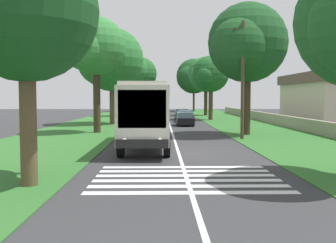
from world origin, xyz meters
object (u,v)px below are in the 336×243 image
(roadside_tree_right_3, at_px, (205,76))
(pedestrian, at_px, (31,151))
(utility_pole, at_px, (243,78))
(roadside_building, at_px, (336,98))
(trailing_car_1, at_px, (185,117))
(roadside_tree_right_1, at_px, (245,45))
(trailing_car_2, at_px, (182,114))
(roadside_tree_right_4, at_px, (193,77))
(roadside_tree_left_0, at_px, (94,48))
(roadside_tree_left_2, at_px, (24,14))
(roadside_tree_left_1, at_px, (130,70))
(coach_bus, at_px, (147,111))
(roadside_tree_right_2, at_px, (210,75))
(roadside_tree_left_4, at_px, (139,75))
(roadside_tree_left_3, at_px, (110,61))
(trailing_car_0, at_px, (185,119))
(trailing_car_3, at_px, (157,113))

(roadside_tree_right_3, distance_m, pedestrian, 50.89)
(utility_pole, height_order, roadside_building, utility_pole)
(trailing_car_1, distance_m, roadside_tree_right_1, 17.96)
(trailing_car_2, relative_size, pedestrian, 2.54)
(roadside_tree_right_1, bearing_deg, roadside_tree_right_4, -0.19)
(roadside_tree_left_0, relative_size, roadside_tree_left_2, 1.17)
(roadside_tree_right_1, distance_m, roadside_building, 19.27)
(roadside_building, bearing_deg, trailing_car_1, 79.66)
(roadside_building, bearing_deg, roadside_tree_right_1, 135.01)
(utility_pole, bearing_deg, trailing_car_1, 7.99)
(roadside_tree_left_1, bearing_deg, roadside_tree_left_0, 178.48)
(roadside_tree_right_3, distance_m, roadside_building, 23.99)
(coach_bus, height_order, roadside_tree_right_2, roadside_tree_right_2)
(roadside_tree_left_1, distance_m, roadside_building, 30.57)
(coach_bus, xyz_separation_m, roadside_tree_right_2, (28.00, -7.28, 3.76))
(coach_bus, relative_size, roadside_tree_left_4, 0.99)
(roadside_tree_left_0, distance_m, roadside_tree_left_4, 49.52)
(roadside_tree_left_1, relative_size, roadside_building, 0.68)
(roadside_tree_left_4, xyz_separation_m, roadside_tree_right_4, (1.36, -11.28, -0.46))
(trailing_car_1, xyz_separation_m, roadside_building, (-3.09, -16.93, 2.22))
(roadside_tree_left_3, relative_size, roadside_building, 0.73)
(roadside_tree_right_3, relative_size, roadside_building, 0.66)
(trailing_car_0, xyz_separation_m, trailing_car_3, (16.79, 3.12, 0.00))
(pedestrian, bearing_deg, trailing_car_1, -13.90)
(roadside_tree_left_2, distance_m, roadside_tree_right_2, 39.70)
(trailing_car_2, distance_m, roadside_tree_right_1, 23.21)
(roadside_tree_left_4, xyz_separation_m, roadside_tree_right_2, (-31.00, -10.94, -1.77))
(coach_bus, xyz_separation_m, roadside_building, (20.84, -20.74, 0.74))
(trailing_car_1, xyz_separation_m, roadside_tree_left_0, (-14.43, 8.49, 6.39))
(roadside_tree_left_1, xyz_separation_m, roadside_tree_right_2, (-10.38, -11.19, -1.34))
(roadside_tree_left_1, height_order, roadside_tree_left_2, roadside_tree_left_1)
(roadside_tree_left_0, bearing_deg, trailing_car_3, -11.09)
(trailing_car_2, distance_m, utility_pole, 25.80)
(roadside_building, xyz_separation_m, pedestrian, (-29.07, 24.89, -1.98))
(roadside_tree_right_3, bearing_deg, roadside_tree_left_1, 101.69)
(roadside_tree_left_4, bearing_deg, roadside_building, -147.41)
(roadside_tree_left_4, bearing_deg, roadside_tree_right_1, -167.83)
(roadside_tree_left_4, bearing_deg, trailing_car_3, -170.83)
(roadside_tree_right_1, distance_m, utility_pole, 4.42)
(roadside_tree_left_0, bearing_deg, utility_pole, -115.37)
(trailing_car_0, distance_m, trailing_car_1, 6.04)
(utility_pole, bearing_deg, roadside_tree_left_3, 35.28)
(trailing_car_3, height_order, roadside_tree_left_4, roadside_tree_left_4)
(roadside_tree_left_0, xyz_separation_m, roadside_building, (11.34, -25.42, -4.17))
(roadside_tree_right_1, bearing_deg, pedestrian, 143.67)
(trailing_car_1, xyz_separation_m, roadside_tree_right_4, (36.43, -3.81, 6.56))
(roadside_tree_left_2, height_order, roadside_tree_right_1, roadside_tree_right_1)
(pedestrian, bearing_deg, roadside_tree_right_4, -9.74)
(coach_bus, bearing_deg, trailing_car_2, -7.03)
(roadside_tree_left_0, height_order, roadside_tree_right_2, roadside_tree_left_0)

